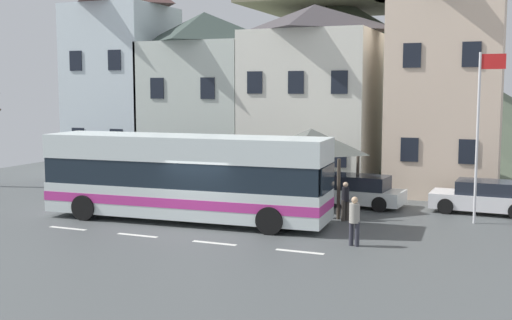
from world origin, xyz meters
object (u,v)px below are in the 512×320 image
at_px(parked_car_01, 484,197).
at_px(public_bench, 329,191).
at_px(townhouse_02, 314,96).
at_px(pedestrian_01, 316,196).
at_px(transit_bus, 185,178).
at_px(pedestrian_02, 354,218).
at_px(parked_car_02, 354,191).
at_px(bus_shelter, 311,142).
at_px(townhouse_00, 123,71).
at_px(hilltop_castle, 336,67).
at_px(townhouse_03, 447,81).
at_px(parked_car_00, 93,173).
at_px(pedestrian_00, 345,201).
at_px(parked_car_03, 182,178).
at_px(townhouse_01, 205,97).
at_px(flagpole, 480,125).

xyz_separation_m(parked_car_01, public_bench, (-6.71, 0.32, -0.19)).
height_order(townhouse_02, pedestrian_01, townhouse_02).
bearing_deg(transit_bus, parked_car_01, 26.21).
bearing_deg(pedestrian_02, parked_car_02, 103.37).
bearing_deg(bus_shelter, parked_car_02, 41.49).
distance_m(townhouse_00, hilltop_castle, 22.24).
bearing_deg(townhouse_03, parked_car_00, -164.82).
bearing_deg(parked_car_02, parked_car_00, 2.99).
relative_size(townhouse_03, pedestrian_00, 7.24).
relative_size(parked_car_03, pedestrian_02, 2.83).
bearing_deg(townhouse_02, pedestrian_02, -67.27).
height_order(townhouse_00, townhouse_03, townhouse_00).
bearing_deg(hilltop_castle, townhouse_00, -109.34).
relative_size(townhouse_03, parked_car_00, 2.78).
bearing_deg(townhouse_03, pedestrian_01, -115.85).
bearing_deg(townhouse_01, public_bench, -26.76).
distance_m(townhouse_03, bus_shelter, 8.64).
height_order(townhouse_00, pedestrian_01, townhouse_00).
xyz_separation_m(hilltop_castle, transit_bus, (2.48, -31.61, -5.23)).
relative_size(parked_car_03, pedestrian_00, 3.04).
xyz_separation_m(pedestrian_02, flagpole, (3.53, 5.19, 2.86)).
bearing_deg(pedestrian_02, parked_car_03, 143.87).
distance_m(townhouse_00, parked_car_02, 16.92).
xyz_separation_m(townhouse_01, townhouse_03, (13.04, 0.28, 0.85)).
bearing_deg(townhouse_03, parked_car_03, -159.56).
height_order(townhouse_00, parked_car_03, townhouse_00).
xyz_separation_m(townhouse_00, public_bench, (13.83, -4.28, -5.68)).
relative_size(hilltop_castle, public_bench, 28.88).
distance_m(hilltop_castle, parked_car_02, 27.88).
distance_m(transit_bus, parked_car_02, 7.80).
xyz_separation_m(townhouse_01, public_bench, (8.42, -4.24, -4.20)).
xyz_separation_m(parked_car_01, parked_car_03, (-14.31, 0.29, 0.02)).
height_order(public_bench, flagpole, flagpole).
height_order(parked_car_03, pedestrian_01, pedestrian_01).
relative_size(townhouse_03, flagpole, 1.70).
xyz_separation_m(townhouse_03, pedestrian_01, (-4.08, -8.41, -4.65)).
relative_size(townhouse_02, parked_car_00, 2.39).
relative_size(parked_car_02, public_bench, 3.06).
height_order(parked_car_00, parked_car_02, parked_car_00).
relative_size(bus_shelter, parked_car_01, 0.86).
xyz_separation_m(transit_bus, pedestrian_02, (7.01, -1.43, -0.75)).
height_order(parked_car_01, pedestrian_01, pedestrian_01).
xyz_separation_m(parked_car_03, pedestrian_01, (8.14, -3.86, 0.19)).
xyz_separation_m(bus_shelter, parked_car_02, (1.56, 1.38, -2.23)).
distance_m(townhouse_03, parked_car_03, 13.91).
bearing_deg(pedestrian_00, pedestrian_02, -71.77).
xyz_separation_m(pedestrian_01, flagpole, (6.01, 1.29, 2.92)).
relative_size(hilltop_castle, pedestrian_02, 26.25).
bearing_deg(parked_car_01, public_bench, -0.36).
xyz_separation_m(townhouse_02, hilltop_castle, (-4.32, 20.69, 2.17)).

